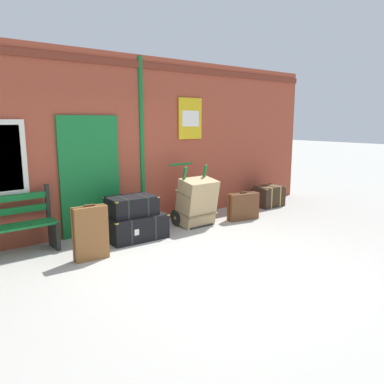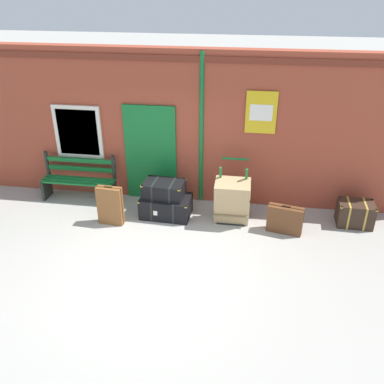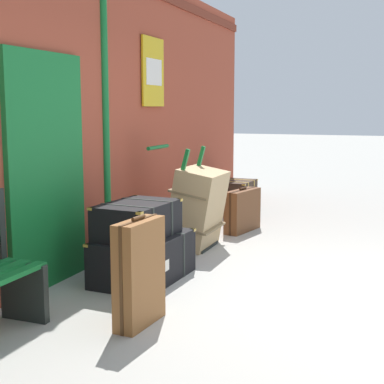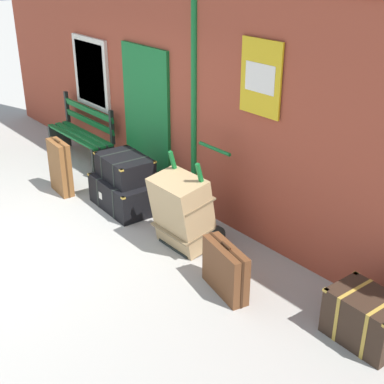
{
  "view_description": "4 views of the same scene",
  "coord_description": "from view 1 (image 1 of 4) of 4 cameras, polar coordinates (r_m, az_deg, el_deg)",
  "views": [
    {
      "loc": [
        -3.34,
        -3.83,
        2.02
      ],
      "look_at": [
        1.26,
        1.87,
        0.63
      ],
      "focal_mm": 35.54,
      "sensor_mm": 36.0,
      "label": 1
    },
    {
      "loc": [
        1.5,
        -5.58,
        4.47
      ],
      "look_at": [
        0.43,
        1.56,
        0.66
      ],
      "focal_mm": 39.11,
      "sensor_mm": 36.0,
      "label": 2
    },
    {
      "loc": [
        -4.77,
        -0.57,
        1.61
      ],
      "look_at": [
        0.94,
        1.63,
        0.69
      ],
      "focal_mm": 52.59,
      "sensor_mm": 36.0,
      "label": 3
    },
    {
      "loc": [
        5.71,
        -1.86,
        3.4
      ],
      "look_at": [
        1.18,
        1.84,
        0.67
      ],
      "focal_mm": 50.08,
      "sensor_mm": 36.0,
      "label": 4
    }
  ],
  "objects": [
    {
      "name": "ground_plane",
      "position": [
        5.47,
        2.09,
        -10.93
      ],
      "size": [
        60.0,
        60.0,
        0.0
      ],
      "primitive_type": "plane",
      "color": "#A3A099"
    },
    {
      "name": "brick_facade",
      "position": [
        7.24,
        -11.67,
        7.19
      ],
      "size": [
        10.4,
        0.35,
        3.2
      ],
      "color": "#9E422D",
      "rests_on": "ground"
    },
    {
      "name": "platform_bench",
      "position": [
        6.3,
        -26.85,
        -4.9
      ],
      "size": [
        1.6,
        0.43,
        1.01
      ],
      "color": "#146B2D",
      "rests_on": "ground"
    },
    {
      "name": "steamer_trunk_base",
      "position": [
        6.65,
        -8.52,
        -5.16
      ],
      "size": [
        1.04,
        0.7,
        0.43
      ],
      "color": "black",
      "rests_on": "ground"
    },
    {
      "name": "steamer_trunk_middle",
      "position": [
        6.57,
        -9.07,
        -2.04
      ],
      "size": [
        0.85,
        0.61,
        0.33
      ],
      "color": "black",
      "rests_on": "steamer_trunk_base"
    },
    {
      "name": "porters_trolley",
      "position": [
        7.48,
        -0.14,
        -2.78
      ],
      "size": [
        0.71,
        0.68,
        1.18
      ],
      "color": "black",
      "rests_on": "ground"
    },
    {
      "name": "large_brown_trunk",
      "position": [
        7.3,
        0.74,
        -1.5
      ],
      "size": [
        0.7,
        0.58,
        0.94
      ],
      "color": "tan",
      "rests_on": "ground"
    },
    {
      "name": "suitcase_umber",
      "position": [
        7.86,
        7.68,
        -2.17
      ],
      "size": [
        0.69,
        0.33,
        0.59
      ],
      "color": "brown",
      "rests_on": "ground"
    },
    {
      "name": "suitcase_brown",
      "position": [
        5.76,
        -14.99,
        -5.98
      ],
      "size": [
        0.51,
        0.21,
        0.84
      ],
      "color": "brown",
      "rests_on": "ground"
    },
    {
      "name": "corner_trunk",
      "position": [
        9.21,
        11.38,
        -0.6
      ],
      "size": [
        0.71,
        0.51,
        0.49
      ],
      "color": "#332319",
      "rests_on": "ground"
    }
  ]
}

